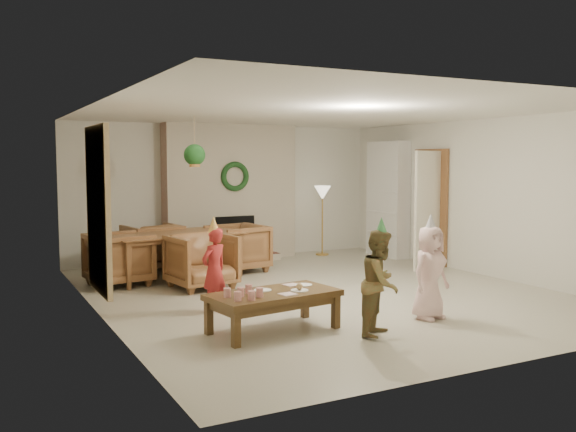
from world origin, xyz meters
TOP-DOWN VIEW (x-y plane):
  - floor at (0.00, 0.00)m, footprint 7.00×7.00m
  - ceiling at (0.00, 0.00)m, footprint 7.00×7.00m
  - wall_back at (0.00, 3.50)m, footprint 7.00×0.00m
  - wall_front at (0.00, -3.50)m, footprint 7.00×0.00m
  - wall_left at (-3.00, 0.00)m, footprint 0.00×7.00m
  - wall_right at (3.00, 0.00)m, footprint 0.00×7.00m
  - fireplace_mass at (0.00, 3.30)m, footprint 2.50×0.40m
  - fireplace_hearth at (0.00, 2.95)m, footprint 1.60×0.30m
  - fireplace_firebox at (0.00, 3.12)m, footprint 0.75×0.12m
  - fireplace_wreath at (0.00, 3.07)m, footprint 0.54×0.10m
  - floor_lamp_base at (1.80, 3.00)m, footprint 0.25×0.25m
  - floor_lamp_post at (1.80, 3.00)m, footprint 0.03×0.03m
  - floor_lamp_shade at (1.80, 3.00)m, footprint 0.32×0.32m
  - bookshelf_carcass at (2.84, 2.30)m, footprint 0.30×1.00m
  - bookshelf_shelf_a at (2.82, 2.30)m, footprint 0.30×0.92m
  - bookshelf_shelf_b at (2.82, 2.30)m, footprint 0.30×0.92m
  - bookshelf_shelf_c at (2.82, 2.30)m, footprint 0.30×0.92m
  - bookshelf_shelf_d at (2.82, 2.30)m, footprint 0.30×0.92m
  - books_row_lower at (2.80, 2.15)m, footprint 0.20×0.40m
  - books_row_mid at (2.80, 2.35)m, footprint 0.20×0.44m
  - books_row_upper at (2.80, 2.20)m, footprint 0.20×0.36m
  - door_frame at (2.96, 1.20)m, footprint 0.05×0.86m
  - door_leaf at (2.58, 0.82)m, footprint 0.77×0.32m
  - curtain_panel at (-2.96, 0.20)m, footprint 0.06×1.20m
  - dining_table at (-1.50, 1.90)m, footprint 2.16×1.39m
  - dining_chair_near at (-1.38, 1.02)m, footprint 0.95×0.97m
  - dining_chair_far at (-1.61, 2.79)m, footprint 0.95×0.97m
  - dining_chair_left at (-2.38, 1.79)m, footprint 0.97×0.95m
  - dining_chair_right at (-0.39, 2.05)m, footprint 0.97×0.95m
  - hanging_plant_cord at (-1.30, 1.50)m, footprint 0.01×0.01m
  - hanging_plant_pot at (-1.30, 1.50)m, footprint 0.16×0.16m
  - hanging_plant_foliage at (-1.30, 1.50)m, footprint 0.32×0.32m
  - coffee_table_top at (-1.47, -1.52)m, footprint 1.47×0.88m
  - coffee_table_apron at (-1.47, -1.52)m, footprint 1.35×0.76m
  - coffee_leg_fl at (-2.06, -1.88)m, footprint 0.08×0.08m
  - coffee_leg_fr at (-0.80, -1.71)m, footprint 0.08×0.08m
  - coffee_leg_bl at (-2.13, -1.32)m, footprint 0.08×0.08m
  - coffee_leg_br at (-0.88, -1.15)m, footprint 0.08×0.08m
  - cup_a at (-1.98, -1.75)m, footprint 0.08×0.08m
  - cup_b at (-2.01, -1.54)m, footprint 0.08×0.08m
  - cup_c at (-1.84, -1.78)m, footprint 0.08×0.08m
  - cup_d at (-1.87, -1.57)m, footprint 0.08×0.08m
  - cup_e at (-1.71, -1.68)m, footprint 0.08×0.08m
  - cup_f at (-1.74, -1.47)m, footprint 0.08×0.08m
  - plate_a at (-1.54, -1.40)m, footprint 0.22×0.22m
  - plate_b at (-1.19, -1.59)m, footprint 0.22×0.22m
  - plate_c at (-1.01, -1.35)m, footprint 0.22×0.22m
  - food_scoop at (-1.19, -1.59)m, footprint 0.08×0.08m
  - napkin_left at (-1.39, -1.70)m, footprint 0.18×0.18m
  - napkin_right at (-1.12, -1.28)m, footprint 0.18×0.18m
  - child_red at (-1.73, -0.43)m, footprint 0.45×0.38m
  - party_hat_red at (-1.73, -0.43)m, footprint 0.15×0.15m
  - child_plaid at (-0.53, -2.16)m, footprint 0.69×0.66m
  - party_hat_plaid at (-0.53, -2.16)m, footprint 0.16×0.16m
  - child_pink at (0.37, -1.87)m, footprint 0.59×0.45m
  - party_hat_pink at (0.37, -1.87)m, footprint 0.15×0.15m

SIDE VIEW (x-z plane):
  - floor at x=0.00m, z-range 0.00..0.00m
  - floor_lamp_base at x=1.80m, z-range 0.00..0.03m
  - fireplace_hearth at x=0.00m, z-range 0.00..0.12m
  - coffee_leg_fl at x=-2.06m, z-range 0.00..0.36m
  - coffee_leg_fr at x=-0.80m, z-range 0.00..0.36m
  - coffee_leg_bl at x=-2.13m, z-range 0.00..0.36m
  - coffee_leg_br at x=-0.88m, z-range 0.00..0.36m
  - coffee_table_apron at x=-1.47m, z-range 0.28..0.36m
  - dining_table at x=-1.50m, z-range 0.00..0.71m
  - dining_chair_near at x=-1.38m, z-range 0.00..0.79m
  - dining_chair_far at x=-1.61m, z-range 0.00..0.79m
  - dining_chair_left at x=-2.38m, z-range 0.00..0.79m
  - dining_chair_right at x=-0.39m, z-range 0.00..0.79m
  - coffee_table_top at x=-1.47m, z-range 0.36..0.43m
  - napkin_left at x=-1.39m, z-range 0.43..0.44m
  - napkin_right at x=-1.12m, z-range 0.43..0.44m
  - plate_a at x=-1.54m, z-range 0.43..0.44m
  - plate_b at x=-1.19m, z-range 0.43..0.44m
  - plate_c at x=-1.01m, z-range 0.43..0.44m
  - fireplace_firebox at x=0.00m, z-range 0.07..0.82m
  - bookshelf_shelf_a at x=2.82m, z-range 0.43..0.47m
  - food_scoop at x=-1.19m, z-range 0.44..0.51m
  - cup_a at x=-1.98m, z-range 0.43..0.53m
  - cup_b at x=-2.01m, z-range 0.43..0.53m
  - cup_c at x=-1.84m, z-range 0.43..0.53m
  - cup_d at x=-1.87m, z-range 0.43..0.53m
  - cup_e at x=-1.71m, z-range 0.43..0.53m
  - cup_f at x=-1.74m, z-range 0.43..0.53m
  - child_red at x=-1.73m, z-range 0.00..1.03m
  - child_pink at x=0.37m, z-range 0.00..1.09m
  - child_plaid at x=-0.53m, z-range 0.00..1.12m
  - books_row_lower at x=2.80m, z-range 0.47..0.71m
  - floor_lamp_post at x=1.80m, z-range 0.02..1.24m
  - bookshelf_shelf_b at x=2.82m, z-range 0.83..0.86m
  - books_row_mid at x=2.80m, z-range 0.87..1.11m
  - door_leaf at x=2.58m, z-range 0.00..2.00m
  - door_frame at x=2.96m, z-range 0.00..2.04m
  - party_hat_red at x=-1.73m, z-range 0.98..1.17m
  - bookshelf_carcass at x=2.84m, z-range 0.00..2.20m
  - party_hat_pink at x=0.37m, z-range 1.03..1.23m
  - party_hat_plaid at x=-0.53m, z-range 1.07..1.25m
  - floor_lamp_shade at x=1.80m, z-range 1.08..1.35m
  - wall_back at x=0.00m, z-range -2.25..4.75m
  - wall_front at x=0.00m, z-range -2.25..4.75m
  - wall_left at x=-3.00m, z-range -2.25..4.75m
  - wall_right at x=3.00m, z-range -2.25..4.75m
  - fireplace_mass at x=0.00m, z-range 0.00..2.50m
  - bookshelf_shelf_c at x=2.82m, z-range 1.24..1.26m
  - curtain_panel at x=-2.96m, z-range 0.25..2.25m
  - books_row_upper at x=2.80m, z-range 1.27..1.49m
  - fireplace_wreath at x=0.00m, z-range 1.28..1.82m
  - bookshelf_shelf_d at x=2.82m, z-range 1.64..1.66m
  - hanging_plant_pot at x=-1.30m, z-range 1.74..1.86m
  - hanging_plant_foliage at x=-1.30m, z-range 1.76..2.08m
  - hanging_plant_cord at x=-1.30m, z-range 1.80..2.50m
  - ceiling at x=0.00m, z-range 2.50..2.50m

